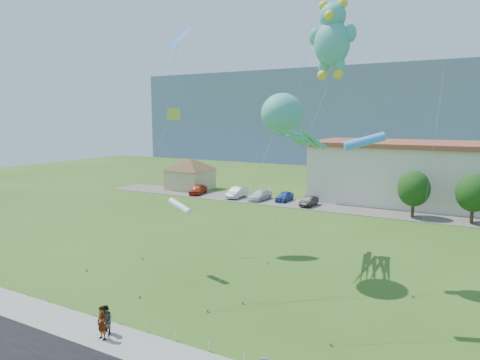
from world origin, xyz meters
name	(u,v)px	position (x,y,z in m)	size (l,w,h in m)	color
ground	(148,318)	(0.00, 0.00, 0.00)	(160.00, 160.00, 0.00)	#305618
sidewalk	(112,338)	(0.00, -2.75, 0.05)	(80.00, 2.50, 0.10)	gray
parking_strip	(330,207)	(0.00, 35.00, 0.03)	(70.00, 6.00, 0.06)	#59544C
hill_ridge	(417,114)	(0.00, 120.00, 12.50)	(160.00, 50.00, 25.00)	slate
pavilion	(190,171)	(-24.00, 38.00, 3.02)	(9.20, 9.20, 5.00)	tan
rope_fence	(132,323)	(0.00, -1.30, 0.25)	(26.05, 0.05, 0.50)	white
tree_near	(414,189)	(10.00, 34.00, 3.39)	(3.60, 3.60, 5.47)	#3F2B19
tree_mid	(474,193)	(16.00, 34.00, 3.39)	(3.60, 3.60, 5.47)	#3F2B19
pedestrian_left	(102,323)	(-0.33, -3.10, 0.98)	(0.64, 0.42, 1.76)	gray
pedestrian_right	(106,320)	(-0.52, -2.63, 0.88)	(0.76, 0.59, 1.56)	gray
parked_car_red	(198,189)	(-20.14, 34.60, 0.78)	(1.69, 4.21, 1.43)	#AD2C15
parked_car_silver	(237,192)	(-13.68, 34.94, 0.81)	(1.60, 4.57, 1.51)	silver
parked_car_white	(260,195)	(-10.00, 34.92, 0.73)	(1.86, 4.58, 1.33)	silver
parked_car_blue	(284,196)	(-6.71, 35.89, 0.71)	(1.54, 3.83, 1.31)	navy
parked_car_black	(309,201)	(-2.61, 34.33, 0.68)	(1.31, 3.76, 1.24)	black
octopus_kite	(289,124)	(3.62, 11.88, 10.96)	(2.85, 15.24, 13.11)	teal
teddy_bear_kite	(332,38)	(6.58, 12.24, 16.87)	(4.43, 9.14, 19.40)	teal
small_kite_white	(180,207)	(-2.70, 6.79, 4.97)	(0.72, 6.15, 5.44)	white
small_kite_yellow	(164,131)	(-7.35, 11.03, 10.24)	(2.67, 9.15, 12.12)	#A8C52E
small_kite_cyan	(364,143)	(10.44, 6.12, 10.01)	(0.63, 5.27, 10.53)	#379AFB
small_kite_blue	(177,44)	(-7.74, 13.54, 17.77)	(1.80, 6.79, 18.91)	blue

